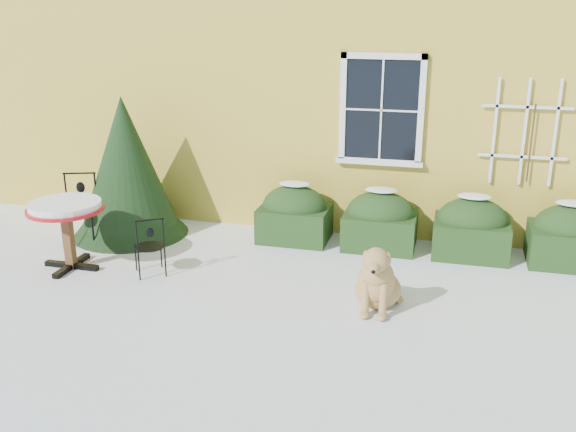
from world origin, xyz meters
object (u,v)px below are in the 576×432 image
(patio_chair_far, at_px, (80,210))
(evergreen_shrub, at_px, (127,180))
(patio_chair_near, at_px, (150,246))
(dog, at_px, (377,282))
(bistro_table, at_px, (66,213))

(patio_chair_far, bearing_deg, evergreen_shrub, 28.03)
(patio_chair_near, height_order, dog, dog)
(patio_chair_near, bearing_deg, dog, 140.14)
(bistro_table, xyz_separation_m, patio_chair_far, (-0.38, 0.91, -0.26))
(patio_chair_near, bearing_deg, patio_chair_far, -63.11)
(patio_chair_near, xyz_separation_m, dog, (3.04, -0.28, -0.06))
(bistro_table, height_order, patio_chair_far, patio_chair_far)
(evergreen_shrub, distance_m, dog, 4.44)
(evergreen_shrub, distance_m, patio_chair_far, 0.83)
(patio_chair_near, distance_m, dog, 3.06)
(evergreen_shrub, xyz_separation_m, bistro_table, (-0.13, -1.47, -0.08))
(bistro_table, height_order, patio_chair_near, bistro_table)
(patio_chair_near, bearing_deg, bistro_table, -30.91)
(evergreen_shrub, xyz_separation_m, patio_chair_near, (1.03, -1.40, -0.46))
(dog, bearing_deg, patio_chair_far, 166.70)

